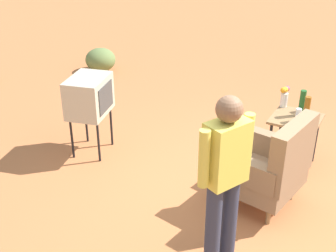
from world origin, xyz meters
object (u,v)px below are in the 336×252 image
bottle_tall_amber (307,109)px  flower_vase (284,96)px  tv_on_stand (89,96)px  bottle_short_clear (298,117)px  armchair (270,166)px  bottle_wine_green (302,103)px  person_standing (225,173)px  soda_can_red (302,107)px  side_table (295,125)px

bottle_tall_amber → flower_vase: bottle_tall_amber is taller
bottle_tall_amber → flower_vase: size_ratio=1.13×
tv_on_stand → bottle_short_clear: size_ratio=5.15×
armchair → bottle_wine_green: size_ratio=3.31×
person_standing → flower_vase: (-2.18, -0.12, -0.14)m
armchair → bottle_tall_amber: armchair is taller
flower_vase → person_standing: bearing=3.1°
person_standing → bottle_short_clear: (-1.76, 0.17, -0.18)m
person_standing → soda_can_red: 2.14m
soda_can_red → flower_vase: 0.25m
armchair → soda_can_red: bearing=179.9°
tv_on_stand → armchair: bearing=89.9°
soda_can_red → bottle_short_clear: bearing=7.8°
side_table → flower_vase: bearing=-135.5°
side_table → bottle_tall_amber: 0.27m
armchair → person_standing: 1.09m
armchair → bottle_tall_amber: size_ratio=3.53×
tv_on_stand → bottle_tall_amber: bearing=110.5°
side_table → bottle_wine_green: 0.28m
armchair → side_table: (-0.95, -0.00, 0.06)m
armchair → side_table: bearing=-179.9°
armchair → side_table: size_ratio=1.62×
bottle_wine_green → tv_on_stand: bearing=-66.5°
soda_can_red → bottle_short_clear: size_ratio=0.61×
armchair → flower_vase: bearing=-168.9°
armchair → tv_on_stand: 2.37m
bottle_tall_amber → bottle_wine_green: 0.14m
armchair → flower_vase: (-1.18, -0.23, 0.30)m
bottle_short_clear → soda_can_red: bearing=-172.2°
bottle_short_clear → flower_vase: flower_vase is taller
armchair → tv_on_stand: (-0.01, -2.35, 0.28)m
tv_on_stand → bottle_wine_green: tv_on_stand is taller
person_standing → flower_vase: bearing=-176.9°
armchair → soda_can_red: (-1.13, 0.00, 0.22)m
bottle_wine_green → side_table: bearing=-12.8°
person_standing → tv_on_stand: bearing=-114.1°
side_table → person_standing: person_standing is taller
bottle_short_clear → tv_on_stand: bearing=-72.4°
tv_on_stand → soda_can_red: (-1.13, 2.36, -0.07)m
tv_on_stand → bottle_wine_green: 2.59m
bottle_wine_green → bottle_short_clear: (0.27, 0.03, -0.06)m
side_table → bottle_short_clear: bottle_short_clear is taller
armchair → person_standing: bearing=-6.6°
bottle_short_clear → flower_vase: (-0.41, -0.28, 0.05)m
person_standing → armchair: bearing=173.4°
bottle_wine_green → soda_can_red: size_ratio=2.62×
person_standing → bottle_tall_amber: 1.93m
soda_can_red → bottle_short_clear: 0.37m
bottle_tall_amber → person_standing: bearing=-6.5°
armchair → bottle_wine_green: 1.09m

